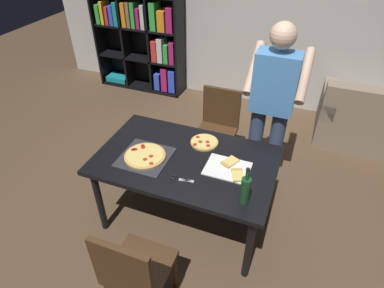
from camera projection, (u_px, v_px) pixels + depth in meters
ground_plane at (187, 217)px, 3.20m from camera, size 12.00×12.00×0.00m
back_wall at (258, 4)px, 4.29m from camera, size 6.40×0.10×2.80m
dining_table at (186, 165)px, 2.79m from camera, size 1.52×0.94×0.75m
chair_near_camera at (133, 270)px, 2.18m from camera, size 0.42×0.42×0.90m
chair_far_side at (218, 124)px, 3.60m from camera, size 0.42×0.42×0.90m
bookshelf at (142, 31)px, 4.89m from camera, size 1.40×0.35×1.95m
person_serving_pizza at (272, 104)px, 2.98m from camera, size 0.55×0.54×1.75m
pepperoni_pizza_on_tray at (145, 156)px, 2.75m from camera, size 0.41×0.41×0.04m
pizza_slices_on_towel at (229, 168)px, 2.63m from camera, size 0.36×0.30×0.03m
wine_bottle at (245, 190)px, 2.28m from camera, size 0.07×0.07×0.32m
kitchen_scissors at (178, 179)px, 2.53m from camera, size 0.20×0.09×0.01m
second_pizza_plain at (204, 142)px, 2.91m from camera, size 0.25×0.25×0.03m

